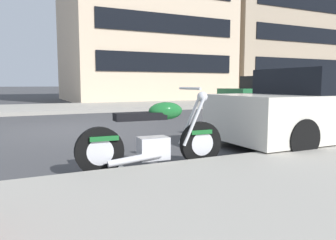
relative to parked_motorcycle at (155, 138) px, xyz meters
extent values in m
plane|color=#3D3D3F|center=(-0.40, 4.32, -0.42)|extent=(260.00, 260.00, 0.00)
cube|color=gray|center=(11.60, 11.25, -0.35)|extent=(120.00, 5.00, 0.14)
cube|color=silver|center=(-0.40, 0.49, -0.42)|extent=(0.12, 2.20, 0.01)
cylinder|color=black|center=(0.70, -0.03, -0.11)|extent=(0.62, 0.14, 0.62)
cylinder|color=silver|center=(0.70, -0.03, -0.11)|extent=(0.34, 0.13, 0.34)
cylinder|color=black|center=(-0.74, 0.04, -0.11)|extent=(0.62, 0.14, 0.62)
cylinder|color=silver|center=(-0.74, 0.04, -0.11)|extent=(0.34, 0.13, 0.34)
cube|color=silver|center=(-0.02, 0.00, -0.13)|extent=(0.41, 0.28, 0.30)
cube|color=black|center=(-0.20, 0.01, 0.31)|extent=(0.69, 0.25, 0.10)
ellipsoid|color=#196028|center=(0.16, 0.00, 0.37)|extent=(0.49, 0.26, 0.24)
cube|color=#196028|center=(-0.69, 0.03, 0.05)|extent=(0.37, 0.20, 0.06)
cube|color=#196028|center=(0.68, -0.03, 0.05)|extent=(0.33, 0.17, 0.06)
cylinder|color=silver|center=(0.55, 0.05, 0.20)|extent=(0.34, 0.06, 0.65)
cylinder|color=silver|center=(0.55, -0.09, 0.20)|extent=(0.34, 0.06, 0.65)
cylinder|color=silver|center=(0.52, -0.02, 0.67)|extent=(0.06, 0.62, 0.04)
sphere|color=silver|center=(0.72, -0.03, 0.55)|extent=(0.15, 0.15, 0.15)
cylinder|color=silver|center=(-0.33, -0.12, -0.22)|extent=(0.71, 0.12, 0.16)
cube|color=beige|center=(3.76, 0.46, 0.14)|extent=(4.40, 1.79, 0.80)
cube|color=black|center=(3.77, 0.46, 0.77)|extent=(2.16, 1.64, 0.47)
cylinder|color=black|center=(5.22, 1.26, -0.11)|extent=(0.62, 0.22, 0.62)
cylinder|color=black|center=(2.32, 1.27, -0.11)|extent=(0.62, 0.22, 0.62)
cylinder|color=black|center=(2.31, -0.34, -0.11)|extent=(0.62, 0.22, 0.62)
cube|color=#236638|center=(9.29, 8.12, 0.12)|extent=(4.80, 2.11, 0.77)
cube|color=black|center=(9.45, 8.13, 0.80)|extent=(2.47, 1.79, 0.57)
cylinder|color=black|center=(7.82, 7.21, -0.11)|extent=(0.64, 0.27, 0.62)
cylinder|color=black|center=(7.69, 8.79, -0.11)|extent=(0.64, 0.27, 0.62)
cylinder|color=black|center=(10.90, 7.45, -0.11)|extent=(0.64, 0.27, 0.62)
cylinder|color=black|center=(10.77, 9.03, -0.11)|extent=(0.64, 0.27, 0.62)
cube|color=beige|center=(6.66, 18.13, 4.99)|extent=(10.26, 9.16, 10.83)
cube|color=black|center=(6.66, 13.52, 1.96)|extent=(8.62, 0.06, 1.10)
cube|color=black|center=(6.66, 13.52, 4.20)|extent=(8.62, 0.06, 1.10)
cube|color=tan|center=(17.99, 18.89, 5.06)|extent=(11.57, 10.67, 10.97)
cube|color=black|center=(17.99, 13.52, 1.99)|extent=(9.72, 0.06, 1.10)
cube|color=black|center=(17.99, 13.52, 4.26)|extent=(9.72, 0.06, 1.10)
cube|color=black|center=(17.99, 13.52, 6.53)|extent=(9.72, 0.06, 1.10)
camera|label=1|loc=(-1.69, -3.97, 0.73)|focal=34.85mm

